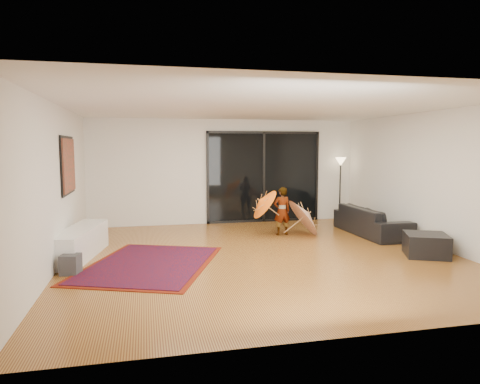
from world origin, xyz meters
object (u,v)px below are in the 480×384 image
object	(u,v)px
media_console	(80,243)
sofa	(371,221)
ottoman	(426,245)
child	(282,211)

from	to	relation	value
media_console	sofa	xyz separation A→B (m)	(6.20, 0.73, 0.05)
ottoman	child	size ratio (longest dim) A/B	0.66
media_console	ottoman	world-z (taller)	media_console
child	sofa	bearing A→B (deg)	164.90
sofa	ottoman	world-z (taller)	sofa
sofa	child	bearing A→B (deg)	78.55
ottoman	media_console	bearing A→B (deg)	168.29
media_console	child	size ratio (longest dim) A/B	1.77
child	media_console	bearing A→B (deg)	10.57
media_console	child	distance (m)	4.33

